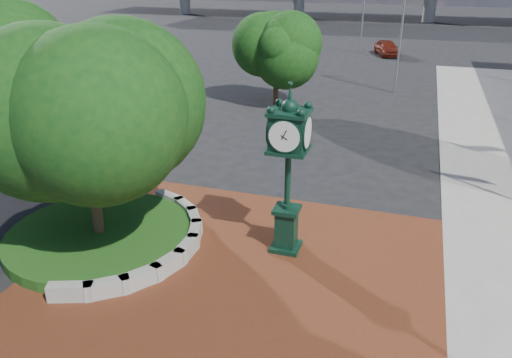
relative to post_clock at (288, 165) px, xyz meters
The scene contains 9 objects.
ground 3.49m from the post_clock, 127.35° to the right, with size 200.00×200.00×0.00m, color black.
plaza 3.99m from the post_clock, 114.11° to the right, with size 12.00×12.00×0.04m, color #632C17.
planter_wall 4.88m from the post_clock, 159.50° to the right, with size 2.96×6.77×0.54m.
grass_bed 6.84m from the post_clock, 166.88° to the right, with size 6.10×6.10×0.40m, color #154916.
tree_planter 6.29m from the post_clock, 166.88° to the right, with size 5.20×5.20×6.33m.
tree_street 17.35m from the post_clock, 107.04° to the left, with size 4.40×4.40×5.45m.
post_clock is the anchor object (origin of this frame).
parked_car 37.78m from the post_clock, 89.61° to the left, with size 1.74×4.32×1.47m, color maroon.
street_lamp_near 22.67m from the post_clock, 84.42° to the left, with size 1.81×0.24×8.07m.
Camera 1 is at (4.47, -12.22, 8.73)m, focal length 35.00 mm.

